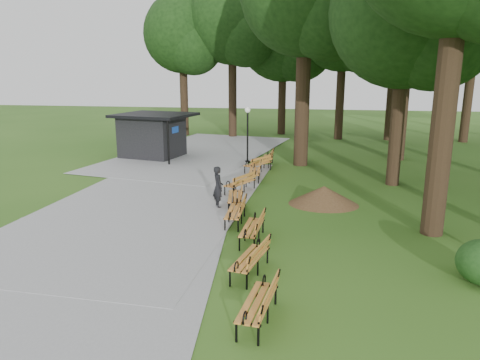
% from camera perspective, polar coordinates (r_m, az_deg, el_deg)
% --- Properties ---
extents(ground, '(100.00, 100.00, 0.00)m').
position_cam_1_polar(ground, '(14.82, -1.06, -6.61)').
color(ground, '#2F5B1A').
rests_on(ground, ground).
extents(path, '(12.00, 38.00, 0.06)m').
position_cam_1_polar(path, '(18.64, -11.45, -2.51)').
color(path, '#99999C').
rests_on(path, ground).
extents(person, '(0.62, 0.71, 1.62)m').
position_cam_1_polar(person, '(17.20, -2.81, -0.90)').
color(person, black).
rests_on(person, ground).
extents(kiosk, '(4.92, 4.49, 2.67)m').
position_cam_1_polar(kiosk, '(27.98, -11.15, 5.62)').
color(kiosk, black).
rests_on(kiosk, ground).
extents(lamp_post, '(0.32, 0.32, 3.19)m').
position_cam_1_polar(lamp_post, '(25.58, 0.98, 7.29)').
color(lamp_post, black).
rests_on(lamp_post, ground).
extents(dirt_mound, '(2.31, 2.31, 0.75)m').
position_cam_1_polar(dirt_mound, '(17.98, 10.63, -1.92)').
color(dirt_mound, '#47301C').
rests_on(dirt_mound, ground).
extents(bench_0, '(0.84, 1.96, 0.88)m').
position_cam_1_polar(bench_0, '(9.68, 2.25, -15.37)').
color(bench_0, orange).
rests_on(bench_0, ground).
extents(bench_1, '(1.00, 1.99, 0.88)m').
position_cam_1_polar(bench_1, '(11.72, 1.26, -9.96)').
color(bench_1, orange).
rests_on(bench_1, ground).
extents(bench_2, '(0.70, 1.92, 0.88)m').
position_cam_1_polar(bench_2, '(13.87, 1.52, -6.12)').
color(bench_2, orange).
rests_on(bench_2, ground).
extents(bench_3, '(0.71, 1.92, 0.88)m').
position_cam_1_polar(bench_3, '(15.44, -0.63, -4.03)').
color(bench_3, orange).
rests_on(bench_3, ground).
extents(bench_4, '(0.94, 1.98, 0.88)m').
position_cam_1_polar(bench_4, '(17.27, -0.64, -2.10)').
color(bench_4, orange).
rests_on(bench_4, ground).
extents(bench_5, '(1.36, 2.00, 0.88)m').
position_cam_1_polar(bench_5, '(19.36, -0.01, -0.36)').
color(bench_5, orange).
rests_on(bench_5, ground).
extents(bench_6, '(0.83, 1.95, 0.88)m').
position_cam_1_polar(bench_6, '(21.61, 1.88, 1.12)').
color(bench_6, orange).
rests_on(bench_6, ground).
extents(bench_7, '(1.51, 1.96, 0.88)m').
position_cam_1_polar(bench_7, '(23.35, 2.30, 2.07)').
color(bench_7, orange).
rests_on(bench_7, ground).
extents(bench_8, '(0.68, 1.91, 0.88)m').
position_cam_1_polar(bench_8, '(25.01, 3.45, 2.83)').
color(bench_8, orange).
rests_on(bench_8, ground).
extents(lawn_tree_1, '(6.54, 6.54, 10.89)m').
position_cam_1_polar(lawn_tree_1, '(21.56, 20.43, 19.39)').
color(lawn_tree_1, black).
rests_on(lawn_tree_1, ground).
extents(tree_backdrop, '(36.89, 9.75, 16.63)m').
position_cam_1_polar(tree_backdrop, '(36.81, 16.78, 18.09)').
color(tree_backdrop, black).
rests_on(tree_backdrop, ground).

